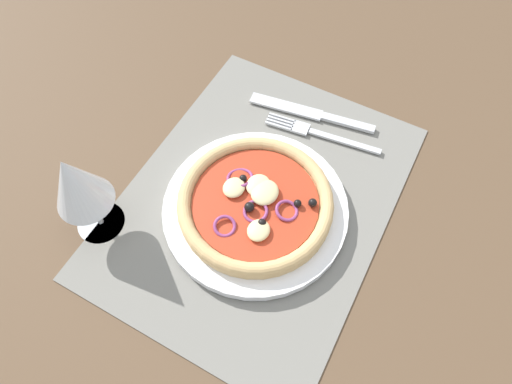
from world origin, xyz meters
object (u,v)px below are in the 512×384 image
at_px(knife, 310,113).
at_px(plate, 255,209).
at_px(pizza, 255,202).
at_px(fork, 316,133).
at_px(wine_glass, 76,185).

bearing_deg(knife, plate, 83.05).
bearing_deg(pizza, fork, -6.25).
relative_size(fork, wine_glass, 1.21).
height_order(fork, wine_glass, wine_glass).
distance_m(plate, pizza, 0.02).
relative_size(pizza, fork, 1.15).
distance_m(plate, fork, 0.16).
distance_m(pizza, fork, 0.16).
distance_m(knife, wine_glass, 0.36).
bearing_deg(wine_glass, fork, -35.35).
relative_size(plate, knife, 1.26).
xyz_separation_m(fork, knife, (0.03, 0.02, 0.00)).
xyz_separation_m(plate, fork, (0.16, -0.02, -0.01)).
relative_size(plate, fork, 1.39).
height_order(fork, knife, knife).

